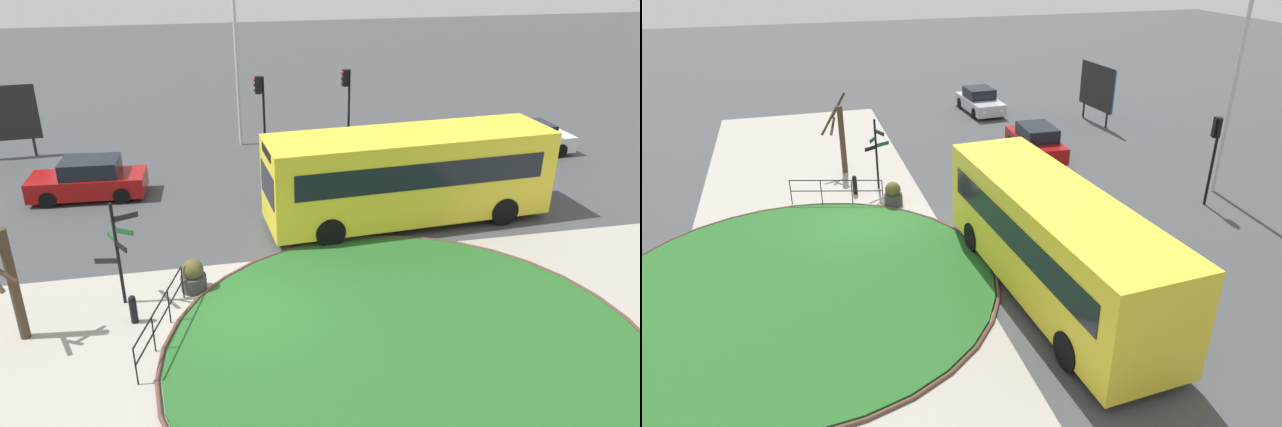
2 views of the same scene
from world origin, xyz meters
TOP-DOWN VIEW (x-y plane):
  - ground at (0.00, 0.00)m, footprint 120.00×120.00m
  - sidewalk_paving at (0.00, -1.63)m, footprint 32.00×8.75m
  - grass_island at (3.81, -2.43)m, footprint 11.85×11.85m
  - grass_kerb_ring at (3.81, -2.43)m, footprint 12.16×12.16m
  - signpost_directional at (-3.17, 1.14)m, footprint 1.26×1.08m
  - bollard_foreground at (-2.86, 0.11)m, footprint 0.19×0.19m
  - railing_grass_edge at (-2.11, -0.69)m, footprint 1.06×3.52m
  - bus_yellow at (6.14, 4.72)m, footprint 9.99×3.23m
  - car_near_lane at (-5.10, 9.14)m, footprint 4.37×1.96m
  - car_oncoming at (13.91, 10.49)m, footprint 4.34×1.96m
  - traffic_light_near at (2.04, 13.34)m, footprint 0.48×0.32m
  - traffic_light_far at (6.25, 14.10)m, footprint 0.49×0.30m
  - lamppost_tall at (1.15, 14.53)m, footprint 0.32×0.32m
  - planter_near_signpost at (-1.31, 1.42)m, footprint 0.73×0.73m
  - street_tree_bare at (-5.58, -0.07)m, footprint 1.20×1.27m

SIDE VIEW (x-z plane):
  - ground at x=0.00m, z-range 0.00..0.00m
  - sidewalk_paving at x=0.00m, z-range 0.00..0.02m
  - grass_island at x=3.81m, z-range 0.00..0.10m
  - grass_kerb_ring at x=3.81m, z-range 0.00..0.11m
  - bollard_foreground at x=-2.86m, z-range 0.01..0.84m
  - planter_near_signpost at x=-1.31m, z-range -0.04..0.95m
  - railing_grass_edge at x=-2.11m, z-range 0.15..1.16m
  - car_oncoming at x=13.91m, z-range -0.06..1.39m
  - car_near_lane at x=-5.10m, z-range -0.06..1.48m
  - signpost_directional at x=-3.17m, z-range 0.19..3.22m
  - bus_yellow at x=6.14m, z-range 0.12..3.32m
  - street_tree_bare at x=-5.58m, z-range -0.06..3.51m
  - traffic_light_far at x=6.25m, z-range 0.82..4.31m
  - traffic_light_near at x=2.04m, z-range 0.82..4.33m
  - lamppost_tall at x=1.15m, z-range 0.30..9.62m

